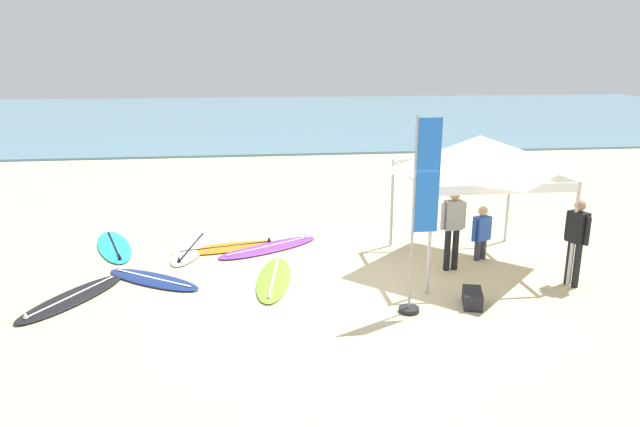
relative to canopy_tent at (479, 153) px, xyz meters
The scene contains 15 objects.
ground_plane 3.79m from the canopy_tent, 161.35° to the right, with size 80.00×80.00×0.00m, color beige.
sea 32.40m from the canopy_tent, 94.96° to the left, with size 80.00×36.00×0.10m, color #568499.
canopy_tent is the anchor object (origin of this frame).
surfboard_white 6.67m from the canopy_tent, 164.06° to the left, with size 1.09×2.53×0.19m.
surfboard_navy 7.01m from the canopy_tent, behind, with size 2.18×1.79×0.19m.
surfboard_purple 5.09m from the canopy_tent, 160.00° to the left, with size 2.58×1.90×0.19m.
surfboard_lime 4.86m from the canopy_tent, behind, with size 0.96×2.45×0.19m.
surfboard_black 8.31m from the canopy_tent, behind, with size 1.81×2.43×0.19m.
surfboard_cyan 8.40m from the canopy_tent, 165.24° to the left, with size 1.48×2.66×0.19m.
surfboard_orange 5.94m from the canopy_tent, 162.40° to the left, with size 2.56×1.22×0.19m.
person_grey 1.53m from the canopy_tent, 154.05° to the right, with size 0.55×0.26×1.71m.
person_black 2.46m from the canopy_tent, 43.17° to the right, with size 0.32×0.53×1.71m.
person_blue 1.77m from the canopy_tent, 39.92° to the left, with size 0.51×0.35×1.20m.
banner_flag 2.95m from the canopy_tent, 130.66° to the right, with size 0.60×0.36×3.40m.
gear_bag_near_tent 3.13m from the canopy_tent, 110.82° to the right, with size 0.60×0.32×0.28m, color #232328.
Camera 1 is at (-1.86, -10.13, 4.30)m, focal length 32.30 mm.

